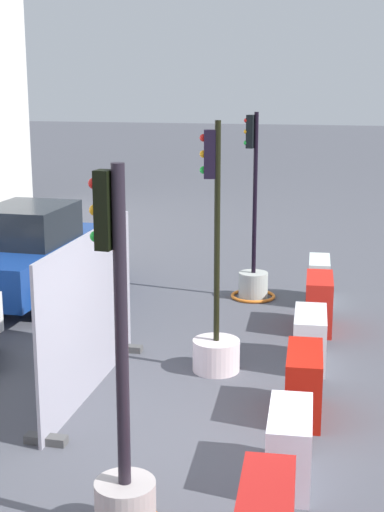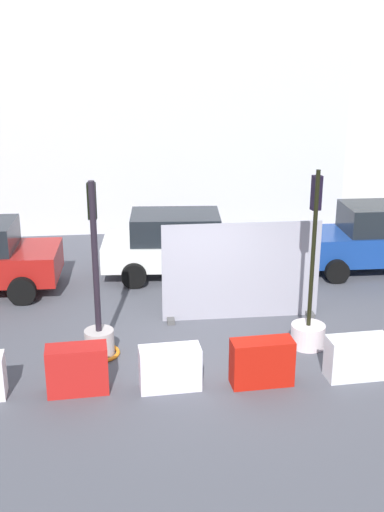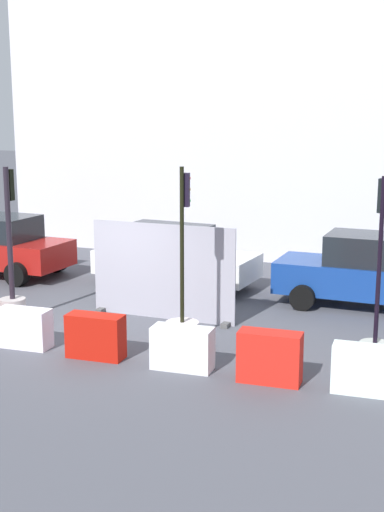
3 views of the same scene
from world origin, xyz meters
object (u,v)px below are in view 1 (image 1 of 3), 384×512
at_px(construction_barrier_5, 310,339).
at_px(construction_barrier_7, 319,281).
at_px(construction_barrier_6, 319,303).
at_px(car_blue_estate, 31,253).
at_px(construction_barrier_4, 304,384).
at_px(traffic_light_3, 253,271).
at_px(construction_barrier_3, 290,447).
at_px(traffic_light_1, 124,469).
at_px(traffic_light_2, 216,330).

xyz_separation_m(construction_barrier_5, construction_barrier_7, (3.26, 0.06, 0.02)).
relative_size(construction_barrier_6, car_blue_estate, 0.26).
height_order(construction_barrier_4, construction_barrier_7, construction_barrier_4).
distance_m(construction_barrier_4, construction_barrier_7, 5.04).
bearing_deg(traffic_light_3, construction_barrier_7, -90.47).
bearing_deg(construction_barrier_7, traffic_light_3, 89.53).
height_order(construction_barrier_3, construction_barrier_4, construction_barrier_4).
height_order(traffic_light_3, construction_barrier_5, traffic_light_3).
bearing_deg(construction_barrier_4, traffic_light_1, 153.86).
distance_m(traffic_light_1, construction_barrier_5, 4.90).
bearing_deg(construction_barrier_6, construction_barrier_5, 178.82).
bearing_deg(traffic_light_2, construction_barrier_3, -154.97).
distance_m(construction_barrier_5, construction_barrier_6, 1.66).
bearing_deg(car_blue_estate, traffic_light_3, -79.68).
relative_size(traffic_light_3, construction_barrier_4, 3.13).
bearing_deg(construction_barrier_7, car_blue_estate, 97.89).
height_order(traffic_light_2, construction_barrier_7, traffic_light_2).
bearing_deg(construction_barrier_4, construction_barrier_3, 179.21).
distance_m(traffic_light_3, construction_barrier_3, 6.83).
relative_size(traffic_light_1, construction_barrier_4, 3.07).
xyz_separation_m(traffic_light_3, construction_barrier_5, (-3.27, -1.31, -0.13)).
height_order(traffic_light_1, construction_barrier_6, traffic_light_1).
relative_size(traffic_light_3, car_blue_estate, 0.83).
bearing_deg(construction_barrier_5, construction_barrier_3, -179.56).
height_order(construction_barrier_6, car_blue_estate, car_blue_estate).
bearing_deg(construction_barrier_3, car_blue_estate, 43.24).
relative_size(construction_barrier_3, car_blue_estate, 0.26).
xyz_separation_m(construction_barrier_4, construction_barrier_6, (3.44, 0.01, 0.03)).
height_order(construction_barrier_7, car_blue_estate, car_blue_estate).
relative_size(traffic_light_2, construction_barrier_7, 3.31).
distance_m(construction_barrier_3, construction_barrier_5, 3.42).
bearing_deg(traffic_light_3, traffic_light_2, 179.94).
bearing_deg(construction_barrier_6, traffic_light_2, 148.38).
xyz_separation_m(traffic_light_1, construction_barrier_4, (2.92, -1.43, -0.23)).
distance_m(construction_barrier_3, construction_barrier_7, 6.68).
relative_size(traffic_light_2, construction_barrier_6, 3.20).
height_order(construction_barrier_5, construction_barrier_7, construction_barrier_7).
relative_size(construction_barrier_6, construction_barrier_7, 1.04).
bearing_deg(traffic_light_1, construction_barrier_7, -9.45).
height_order(traffic_light_1, traffic_light_3, traffic_light_3).
bearing_deg(construction_barrier_5, traffic_light_1, 163.59).
xyz_separation_m(construction_barrier_3, car_blue_estate, (5.92, 5.57, 0.45)).
xyz_separation_m(construction_barrier_4, car_blue_estate, (4.28, 5.59, 0.42)).
bearing_deg(car_blue_estate, construction_barrier_3, -136.76).
distance_m(traffic_light_1, construction_barrier_7, 8.07).
bearing_deg(construction_barrier_6, car_blue_estate, 81.36).
bearing_deg(car_blue_estate, construction_barrier_7, -82.11).
relative_size(traffic_light_3, construction_barrier_7, 3.26).
height_order(traffic_light_3, construction_barrier_7, traffic_light_3).
relative_size(traffic_light_1, construction_barrier_7, 3.20).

